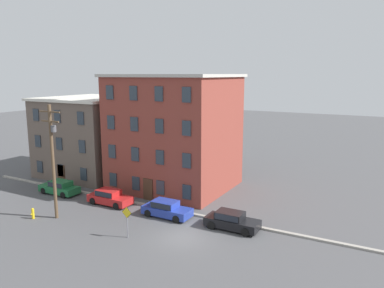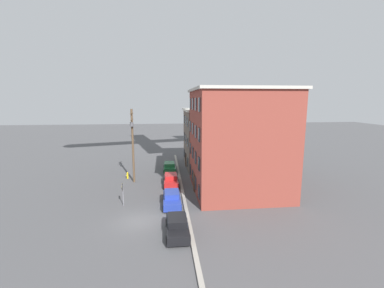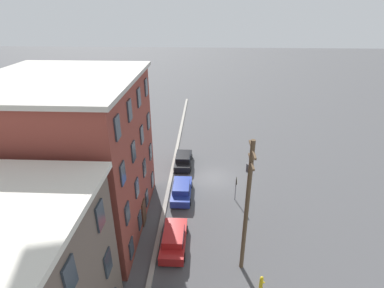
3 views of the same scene
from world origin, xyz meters
name	(u,v)px [view 3 (image 3 of 3)]	position (x,y,z in m)	size (l,w,h in m)	color
ground_plane	(213,178)	(0.00, 0.00, 0.00)	(200.00, 200.00, 0.00)	#4C4C4F
kerb_strip	(171,176)	(0.00, 4.50, 0.08)	(56.00, 0.36, 0.16)	#9E998E
apartment_midblock	(71,157)	(-7.46, 11.23, 6.22)	(12.32, 10.98, 12.41)	brown
car_red	(174,239)	(-10.05, 3.19, 0.75)	(4.40, 1.92, 1.43)	#B21E1E
car_blue	(182,190)	(-3.49, 3.10, 0.75)	(4.40, 1.92, 1.43)	#233899
car_black	(183,159)	(2.59, 3.37, 0.75)	(4.40, 1.92, 1.43)	black
caution_sign	(236,185)	(-3.78, -2.02, 1.65)	(0.92, 0.08, 2.49)	slate
utility_pole	(247,202)	(-11.73, -1.78, 5.56)	(2.40, 0.44, 9.92)	brown
fire_hydrant	(261,282)	(-13.43, -2.90, 0.48)	(0.24, 0.34, 0.96)	yellow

